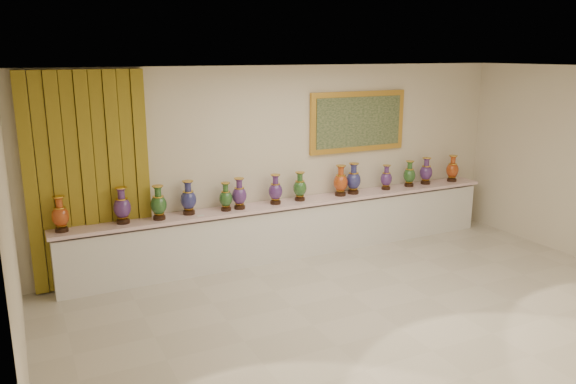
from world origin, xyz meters
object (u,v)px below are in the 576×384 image
vase_0 (60,216)px  vase_1 (122,207)px  vase_2 (159,204)px  counter (294,229)px

vase_0 → vase_1: bearing=1.6°
vase_1 → vase_2: size_ratio=1.04×
counter → vase_1: vase_1 is taller
vase_1 → counter: bearing=0.3°
counter → vase_0: 3.51m
counter → vase_2: bearing=-178.6°
vase_0 → vase_1: vase_1 is taller
counter → vase_1: 2.73m
vase_0 → counter: bearing=0.6°
vase_2 → vase_1: bearing=175.7°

